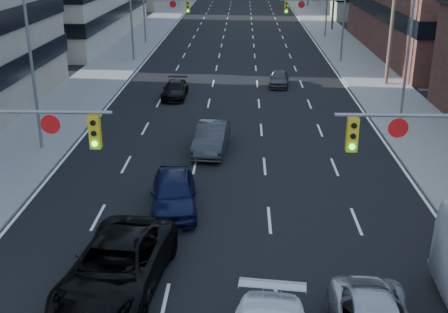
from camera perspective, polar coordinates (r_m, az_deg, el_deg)
signal_far_left at (r=54.93m, az=-6.96°, el=13.98°), size 6.09×0.33×6.00m
signal_far_right at (r=54.76m, az=9.63°, el=13.83°), size 6.09×0.33×6.00m
utility_pole_block at (r=46.66m, az=16.81°, el=13.88°), size 2.20×0.28×11.00m
streetlight_left_near at (r=31.46m, az=-18.73°, el=9.27°), size 2.03×0.22×9.00m
streetlight_right_near at (r=35.75m, az=18.02°, el=10.65°), size 2.03×0.22×9.00m
black_pickup at (r=19.11m, az=-10.84°, el=-10.91°), size 3.58×6.56×1.74m
sedan_blue at (r=24.16m, az=-5.14°, el=-3.66°), size 2.42×4.93×1.62m
sedan_grey_center at (r=30.84m, az=-1.28°, el=1.90°), size 2.00×4.78×1.54m
sedan_black_far at (r=41.99m, az=-5.01°, el=6.79°), size 1.76×4.23×1.22m
sedan_grey_right at (r=45.53m, az=5.63°, el=7.90°), size 1.81×3.80×1.25m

